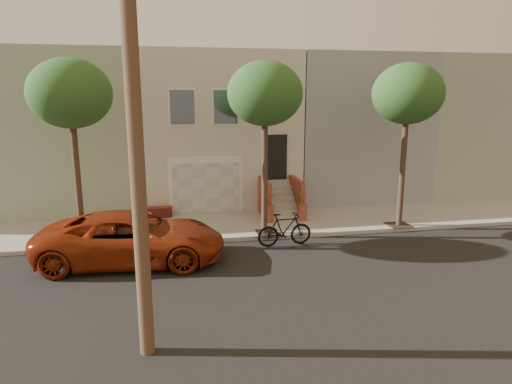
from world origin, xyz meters
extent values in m
plane|color=black|center=(0.00, 0.00, 0.00)|extent=(90.00, 90.00, 0.00)
cube|color=#9C998E|center=(0.00, 5.35, 0.07)|extent=(40.00, 3.70, 0.15)
cube|color=#B9B19E|center=(0.00, 11.20, 3.65)|extent=(7.00, 8.00, 7.00)
cube|color=gray|center=(-6.80, 11.20, 3.65)|extent=(6.50, 8.00, 7.00)
cube|color=gray|center=(6.80, 11.20, 3.65)|extent=(6.50, 8.00, 7.00)
cube|color=gray|center=(13.30, 11.20, 3.65)|extent=(6.50, 8.00, 7.00)
cube|color=white|center=(-0.90, 7.22, 1.40)|extent=(3.20, 0.12, 2.50)
cube|color=silver|center=(-0.90, 7.16, 1.30)|extent=(2.90, 0.06, 2.20)
cube|color=#9C998E|center=(-0.90, 5.35, 0.16)|extent=(3.20, 3.70, 0.02)
cube|color=maroon|center=(-3.10, 6.90, 0.37)|extent=(1.40, 0.45, 0.44)
cube|color=black|center=(2.20, 7.17, 2.55)|extent=(1.00, 0.06, 2.00)
cube|color=#3F4751|center=(-1.80, 7.17, 4.75)|extent=(1.00, 0.06, 1.40)
cube|color=white|center=(-1.80, 7.19, 4.75)|extent=(1.15, 0.05, 1.55)
cube|color=#3F4751|center=(0.00, 7.17, 4.75)|extent=(1.00, 0.06, 1.40)
cube|color=white|center=(0.00, 7.19, 4.75)|extent=(1.15, 0.05, 1.55)
cube|color=#3F4751|center=(1.80, 7.17, 4.75)|extent=(1.00, 0.06, 1.40)
cube|color=white|center=(1.80, 7.19, 4.75)|extent=(1.15, 0.05, 1.55)
cube|color=#9C998E|center=(2.20, 5.38, 0.25)|extent=(1.20, 0.28, 0.20)
cube|color=#9C998E|center=(2.20, 5.66, 0.45)|extent=(1.20, 0.28, 0.20)
cube|color=#9C998E|center=(2.20, 5.94, 0.65)|extent=(1.20, 0.28, 0.20)
cube|color=#9C998E|center=(2.20, 6.22, 0.85)|extent=(1.20, 0.28, 0.20)
cube|color=#9C998E|center=(2.20, 6.50, 1.05)|extent=(1.20, 0.28, 0.20)
cube|color=#9C998E|center=(2.20, 6.78, 1.25)|extent=(1.20, 0.28, 0.20)
cube|color=#9C998E|center=(2.20, 7.06, 1.45)|extent=(1.20, 0.28, 0.20)
cube|color=brown|center=(1.50, 6.22, 0.95)|extent=(0.18, 1.96, 1.60)
cube|color=brown|center=(2.90, 6.22, 0.95)|extent=(0.18, 1.96, 1.60)
cube|color=brown|center=(1.50, 5.34, 0.50)|extent=(0.35, 0.35, 0.70)
imported|color=#264D1B|center=(1.50, 5.34, 1.07)|extent=(0.40, 0.35, 0.45)
cube|color=brown|center=(2.90, 5.34, 0.50)|extent=(0.35, 0.35, 0.70)
imported|color=#264D1B|center=(2.90, 5.34, 1.07)|extent=(0.41, 0.35, 0.45)
cube|color=#2D2116|center=(-5.50, 3.90, 0.15)|extent=(0.90, 0.90, 0.02)
cylinder|color=#3D261C|center=(-5.50, 3.90, 2.25)|extent=(0.22, 0.22, 4.20)
ellipsoid|color=#264D1B|center=(-5.50, 3.90, 5.30)|extent=(2.70, 2.57, 2.29)
cube|color=#2D2116|center=(1.00, 3.90, 0.15)|extent=(0.90, 0.90, 0.02)
cylinder|color=#3D261C|center=(1.00, 3.90, 2.25)|extent=(0.22, 0.22, 4.20)
ellipsoid|color=#264D1B|center=(1.00, 3.90, 5.30)|extent=(2.70, 2.57, 2.29)
cube|color=#2D2116|center=(6.50, 3.90, 0.15)|extent=(0.90, 0.90, 0.02)
cylinder|color=#3D261C|center=(6.50, 3.90, 2.25)|extent=(0.22, 0.22, 4.20)
ellipsoid|color=#264D1B|center=(6.50, 3.90, 5.30)|extent=(2.70, 2.57, 2.29)
cylinder|color=#4A3222|center=(-3.00, -3.20, 5.00)|extent=(0.30, 0.30, 10.00)
imported|color=maroon|center=(-3.67, 2.15, 0.81)|extent=(6.03, 3.19, 1.62)
imported|color=black|center=(1.50, 2.79, 0.59)|extent=(2.02, 0.71, 1.19)
camera|label=1|loc=(-2.37, -11.87, 5.26)|focal=31.31mm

